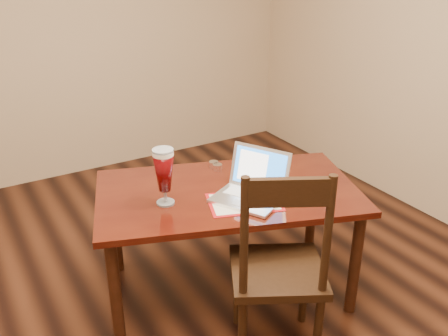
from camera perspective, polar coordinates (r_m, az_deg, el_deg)
ground at (r=2.99m, az=-3.23°, el=-18.16°), size 5.00×5.00×0.00m
room_shell at (r=2.22m, az=-4.34°, el=17.66°), size 4.51×5.01×2.71m
dining_table at (r=2.92m, az=0.20°, el=-3.77°), size 1.70×1.30×1.03m
dining_chair at (r=2.57m, az=6.27°, el=-11.49°), size 0.63×0.62×1.11m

